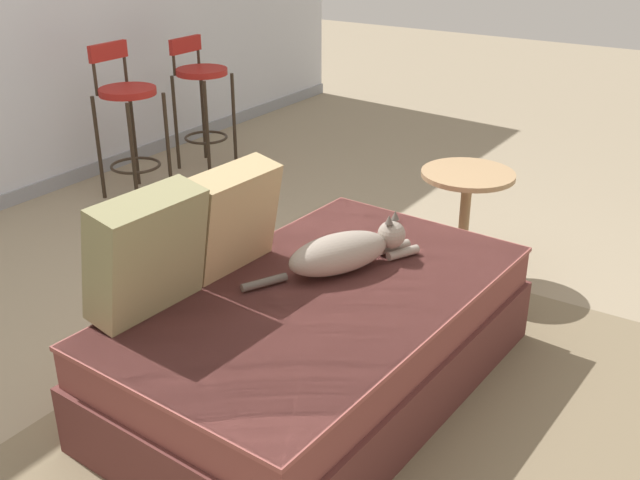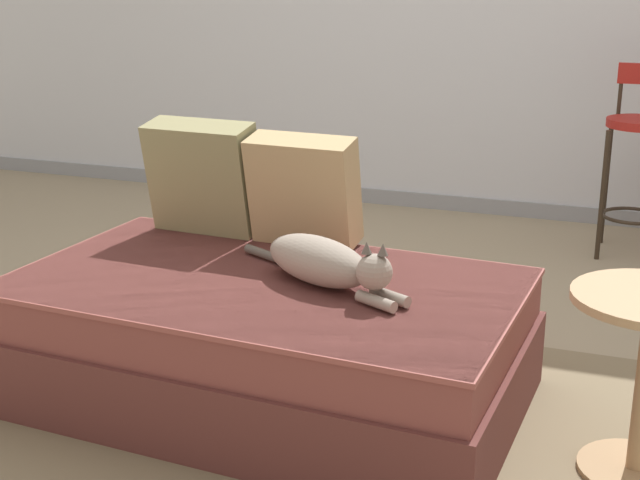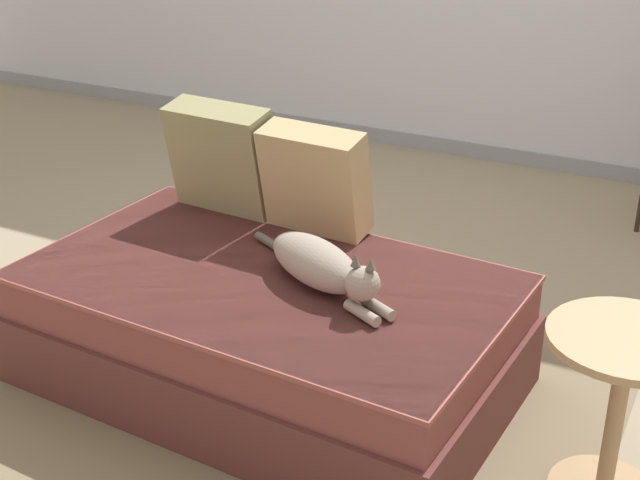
{
  "view_description": "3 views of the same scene",
  "coord_description": "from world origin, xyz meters",
  "px_view_note": "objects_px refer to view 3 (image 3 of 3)",
  "views": [
    {
      "loc": [
        -1.99,
        -1.7,
        1.71
      ],
      "look_at": [
        0.15,
        -0.3,
        0.54
      ],
      "focal_mm": 42.0,
      "sensor_mm": 36.0,
      "label": 1
    },
    {
      "loc": [
        1.1,
        -2.87,
        1.38
      ],
      "look_at": [
        0.15,
        -0.3,
        0.54
      ],
      "focal_mm": 50.0,
      "sensor_mm": 36.0,
      "label": 2
    },
    {
      "loc": [
        1.37,
        -2.67,
        1.77
      ],
      "look_at": [
        0.15,
        -0.3,
        0.54
      ],
      "focal_mm": 50.0,
      "sensor_mm": 36.0,
      "label": 3
    }
  ],
  "objects_px": {
    "couch": "(268,328)",
    "throw_pillow_corner": "(223,158)",
    "side_table": "(619,394)",
    "throw_pillow_middle": "(315,180)",
    "cat": "(321,265)"
  },
  "relations": [
    {
      "from": "couch",
      "to": "throw_pillow_middle",
      "type": "height_order",
      "value": "throw_pillow_middle"
    },
    {
      "from": "cat",
      "to": "side_table",
      "type": "bearing_deg",
      "value": -4.78
    },
    {
      "from": "throw_pillow_corner",
      "to": "cat",
      "type": "relative_size",
      "value": 0.63
    },
    {
      "from": "throw_pillow_corner",
      "to": "throw_pillow_middle",
      "type": "bearing_deg",
      "value": -3.22
    },
    {
      "from": "couch",
      "to": "side_table",
      "type": "xyz_separation_m",
      "value": [
        1.17,
        -0.07,
        0.14
      ]
    },
    {
      "from": "cat",
      "to": "side_table",
      "type": "relative_size",
      "value": 1.25
    },
    {
      "from": "couch",
      "to": "throw_pillow_corner",
      "type": "height_order",
      "value": "throw_pillow_corner"
    },
    {
      "from": "throw_pillow_middle",
      "to": "side_table",
      "type": "height_order",
      "value": "throw_pillow_middle"
    },
    {
      "from": "throw_pillow_corner",
      "to": "side_table",
      "type": "xyz_separation_m",
      "value": [
        1.6,
        -0.48,
        -0.28
      ]
    },
    {
      "from": "couch",
      "to": "throw_pillow_middle",
      "type": "distance_m",
      "value": 0.56
    },
    {
      "from": "couch",
      "to": "throw_pillow_middle",
      "type": "relative_size",
      "value": 4.19
    },
    {
      "from": "throw_pillow_corner",
      "to": "side_table",
      "type": "height_order",
      "value": "throw_pillow_corner"
    },
    {
      "from": "throw_pillow_corner",
      "to": "side_table",
      "type": "distance_m",
      "value": 1.69
    },
    {
      "from": "couch",
      "to": "side_table",
      "type": "relative_size",
      "value": 3.12
    },
    {
      "from": "throw_pillow_middle",
      "to": "cat",
      "type": "bearing_deg",
      "value": -59.86
    }
  ]
}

